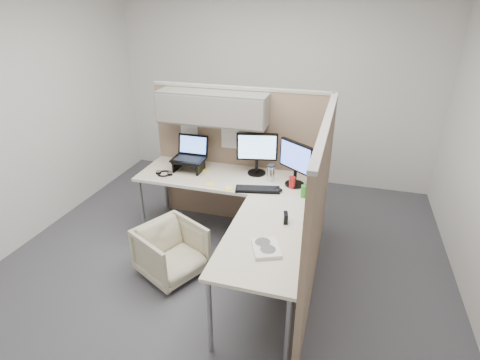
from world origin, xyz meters
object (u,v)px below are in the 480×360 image
(desk, at_px, (239,201))
(monitor_left, at_px, (257,150))
(keyboard, at_px, (258,189))
(office_chair, at_px, (171,249))

(desk, relative_size, monitor_left, 4.29)
(monitor_left, height_order, keyboard, monitor_left)
(desk, height_order, office_chair, desk)
(desk, bearing_deg, office_chair, -143.16)
(office_chair, bearing_deg, desk, -25.90)
(desk, xyz_separation_m, office_chair, (-0.56, -0.42, -0.40))
(desk, xyz_separation_m, keyboard, (0.14, 0.18, 0.05))
(office_chair, distance_m, monitor_left, 1.36)
(office_chair, xyz_separation_m, keyboard, (0.70, 0.60, 0.46))
(desk, bearing_deg, monitor_left, 86.67)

